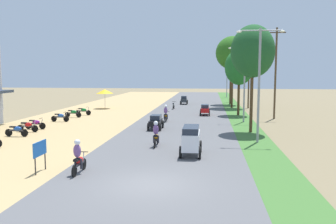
# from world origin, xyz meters

# --- Properties ---
(ground_plane) EXTENTS (180.00, 180.00, 0.00)m
(ground_plane) POSITION_xyz_m (0.00, 0.00, 0.00)
(ground_plane) COLOR #7A6B4C
(road_strip) EXTENTS (9.00, 140.00, 0.08)m
(road_strip) POSITION_xyz_m (0.00, 0.00, 0.04)
(road_strip) COLOR #565659
(road_strip) RESTS_ON ground
(median_strip) EXTENTS (2.40, 140.00, 0.06)m
(median_strip) POSITION_xyz_m (5.70, 0.00, 0.03)
(median_strip) COLOR #3D6B2D
(median_strip) RESTS_ON ground
(parked_motorbike_second) EXTENTS (1.80, 0.54, 0.94)m
(parked_motorbike_second) POSITION_xyz_m (-11.71, 10.08, 0.55)
(parked_motorbike_second) COLOR black
(parked_motorbike_second) RESTS_ON dirt_shoulder
(parked_motorbike_third) EXTENTS (1.80, 0.54, 0.94)m
(parked_motorbike_third) POSITION_xyz_m (-11.93, 12.10, 0.55)
(parked_motorbike_third) COLOR black
(parked_motorbike_third) RESTS_ON dirt_shoulder
(parked_motorbike_fourth) EXTENTS (1.80, 0.54, 0.94)m
(parked_motorbike_fourth) POSITION_xyz_m (-11.99, 13.51, 0.55)
(parked_motorbike_fourth) COLOR black
(parked_motorbike_fourth) RESTS_ON dirt_shoulder
(parked_motorbike_fifth) EXTENTS (1.80, 0.54, 0.94)m
(parked_motorbike_fifth) POSITION_xyz_m (-11.80, 18.07, 0.55)
(parked_motorbike_fifth) COLOR black
(parked_motorbike_fifth) RESTS_ON dirt_shoulder
(parked_motorbike_sixth) EXTENTS (1.80, 0.54, 0.94)m
(parked_motorbike_sixth) POSITION_xyz_m (-11.78, 21.34, 0.55)
(parked_motorbike_sixth) COLOR black
(parked_motorbike_sixth) RESTS_ON dirt_shoulder
(parked_motorbike_seventh) EXTENTS (1.80, 0.54, 0.94)m
(parked_motorbike_seventh) POSITION_xyz_m (-11.43, 23.37, 0.55)
(parked_motorbike_seventh) COLOR black
(parked_motorbike_seventh) RESTS_ON dirt_shoulder
(street_signboard) EXTENTS (0.06, 1.30, 1.50)m
(street_signboard) POSITION_xyz_m (-5.51, 1.28, 1.11)
(street_signboard) COLOR #262628
(street_signboard) RESTS_ON dirt_shoulder
(vendor_umbrella) EXTENTS (2.20, 2.20, 2.52)m
(vendor_umbrella) POSITION_xyz_m (-11.16, 30.81, 2.31)
(vendor_umbrella) COLOR #99999E
(vendor_umbrella) RESTS_ON dirt_shoulder
(median_tree_nearest) EXTENTS (3.42, 3.42, 8.45)m
(median_tree_nearest) POSITION_xyz_m (5.82, 14.12, 6.43)
(median_tree_nearest) COLOR #4C351E
(median_tree_nearest) RESTS_ON median_strip
(median_tree_second) EXTENTS (3.16, 3.16, 7.28)m
(median_tree_second) POSITION_xyz_m (5.73, 25.43, 5.35)
(median_tree_second) COLOR #4C351E
(median_tree_second) RESTS_ON median_strip
(median_tree_third) EXTENTS (4.49, 4.49, 9.52)m
(median_tree_third) POSITION_xyz_m (5.52, 33.80, 7.35)
(median_tree_third) COLOR #4C351E
(median_tree_third) RESTS_ON median_strip
(median_tree_fourth) EXTENTS (3.74, 3.74, 10.01)m
(median_tree_fourth) POSITION_xyz_m (5.63, 38.94, 8.03)
(median_tree_fourth) COLOR #4C351E
(median_tree_fourth) RESTS_ON median_strip
(streetlamp_near) EXTENTS (3.16, 0.20, 7.66)m
(streetlamp_near) POSITION_xyz_m (5.80, 9.94, 4.48)
(streetlamp_near) COLOR gray
(streetlamp_near) RESTS_ON median_strip
(streetlamp_mid) EXTENTS (3.16, 0.20, 7.24)m
(streetlamp_mid) POSITION_xyz_m (5.80, 19.89, 4.26)
(streetlamp_mid) COLOR gray
(streetlamp_mid) RESTS_ON median_strip
(streetlamp_far) EXTENTS (3.16, 0.20, 7.85)m
(streetlamp_far) POSITION_xyz_m (5.80, 42.76, 4.58)
(streetlamp_far) COLOR gray
(streetlamp_far) RESTS_ON median_strip
(streetlamp_farthest) EXTENTS (3.16, 0.20, 7.76)m
(streetlamp_farthest) POSITION_xyz_m (5.80, 53.53, 4.54)
(streetlamp_farthest) COLOR gray
(streetlamp_farthest) RESTS_ON median_strip
(utility_pole_near) EXTENTS (1.80, 0.20, 9.29)m
(utility_pole_near) POSITION_xyz_m (7.71, 33.90, 4.83)
(utility_pole_near) COLOR brown
(utility_pole_near) RESTS_ON ground
(utility_pole_far) EXTENTS (1.80, 0.20, 9.32)m
(utility_pole_far) POSITION_xyz_m (9.23, 23.13, 4.85)
(utility_pole_far) COLOR brown
(utility_pole_far) RESTS_ON ground
(car_van_white) EXTENTS (1.19, 2.41, 1.67)m
(car_van_white) POSITION_xyz_m (1.48, 5.59, 1.02)
(car_van_white) COLOR silver
(car_van_white) RESTS_ON road_strip
(car_sedan_black) EXTENTS (1.10, 2.26, 1.19)m
(car_sedan_black) POSITION_xyz_m (-1.92, 14.53, 0.74)
(car_sedan_black) COLOR black
(car_sedan_black) RESTS_ON road_strip
(car_sedan_red) EXTENTS (1.10, 2.26, 1.19)m
(car_sedan_red) POSITION_xyz_m (2.04, 24.83, 0.74)
(car_sedan_red) COLOR red
(car_sedan_red) RESTS_ON road_strip
(car_hatchback_charcoal) EXTENTS (1.04, 2.00, 1.23)m
(car_hatchback_charcoal) POSITION_xyz_m (-1.21, 37.92, 0.75)
(car_hatchback_charcoal) COLOR #282D33
(car_hatchback_charcoal) RESTS_ON road_strip
(motorbike_foreground_rider) EXTENTS (0.54, 1.80, 1.66)m
(motorbike_foreground_rider) POSITION_xyz_m (-3.57, 1.19, 0.86)
(motorbike_foreground_rider) COLOR black
(motorbike_foreground_rider) RESTS_ON road_strip
(motorbike_ahead_second) EXTENTS (0.54, 1.80, 1.66)m
(motorbike_ahead_second) POSITION_xyz_m (-0.87, 7.69, 0.86)
(motorbike_ahead_second) COLOR black
(motorbike_ahead_second) RESTS_ON road_strip
(motorbike_ahead_third) EXTENTS (0.54, 1.80, 1.66)m
(motorbike_ahead_third) POSITION_xyz_m (-1.63, 19.02, 0.86)
(motorbike_ahead_third) COLOR black
(motorbike_ahead_third) RESTS_ON road_strip
(motorbike_ahead_fourth) EXTENTS (0.54, 1.80, 0.94)m
(motorbike_ahead_fourth) POSITION_xyz_m (-2.08, 31.04, 0.57)
(motorbike_ahead_fourth) COLOR black
(motorbike_ahead_fourth) RESTS_ON road_strip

